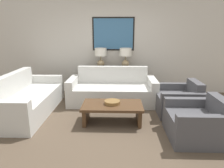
% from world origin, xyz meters
% --- Properties ---
extents(ground_plane, '(20.00, 20.00, 0.00)m').
position_xyz_m(ground_plane, '(0.00, 0.00, 0.00)').
color(ground_plane, brown).
extents(back_wall, '(8.38, 0.12, 2.65)m').
position_xyz_m(back_wall, '(0.00, 2.31, 1.33)').
color(back_wall, beige).
rests_on(back_wall, ground_plane).
extents(console_table, '(1.20, 0.40, 0.76)m').
position_xyz_m(console_table, '(0.00, 2.03, 0.38)').
color(console_table, '#332319').
rests_on(console_table, ground_plane).
extents(table_lamp_left, '(0.33, 0.33, 0.57)m').
position_xyz_m(table_lamp_left, '(-0.35, 2.03, 1.12)').
color(table_lamp_left, tan).
rests_on(table_lamp_left, console_table).
extents(table_lamp_right, '(0.33, 0.33, 0.57)m').
position_xyz_m(table_lamp_right, '(0.35, 2.03, 1.12)').
color(table_lamp_right, tan).
rests_on(table_lamp_right, console_table).
extents(couch_by_back_wall, '(2.18, 0.94, 0.88)m').
position_xyz_m(couch_by_back_wall, '(0.00, 1.34, 0.30)').
color(couch_by_back_wall, silver).
rests_on(couch_by_back_wall, ground_plane).
extents(couch_by_side, '(0.94, 2.18, 0.88)m').
position_xyz_m(couch_by_side, '(-1.88, 0.59, 0.30)').
color(couch_by_side, silver).
rests_on(couch_by_side, ground_plane).
extents(coffee_table, '(1.19, 0.66, 0.39)m').
position_xyz_m(coffee_table, '(0.03, 0.17, 0.29)').
color(coffee_table, '#4C331E').
rests_on(coffee_table, ground_plane).
extents(decorative_bowl, '(0.31, 0.31, 0.07)m').
position_xyz_m(decorative_bowl, '(0.03, 0.19, 0.42)').
color(decorative_bowl, olive).
rests_on(decorative_bowl, coffee_table).
extents(armchair_near_back_wall, '(0.91, 0.93, 0.73)m').
position_xyz_m(armchair_near_back_wall, '(1.51, 0.71, 0.27)').
color(armchair_near_back_wall, '#4C4C51').
rests_on(armchair_near_back_wall, ground_plane).
extents(armchair_near_camera, '(0.91, 0.93, 0.73)m').
position_xyz_m(armchair_near_camera, '(1.51, -0.37, 0.27)').
color(armchair_near_camera, '#4C4C51').
rests_on(armchair_near_camera, ground_plane).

